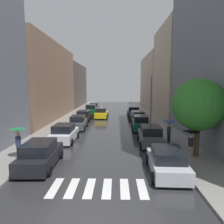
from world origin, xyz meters
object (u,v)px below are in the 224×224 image
(parked_car_left_third, at_px, (78,123))
(pedestrian_near_tree, at_px, (169,127))
(street_tree_right, at_px, (199,105))
(parked_car_left_second, at_px, (64,134))
(taxi_midroad, at_px, (101,113))
(parked_car_left_nearest, at_px, (40,155))
(pedestrian_by_kerb, at_px, (191,137))
(lamp_post_right, at_px, (151,95))
(pedestrian_foreground, at_px, (18,136))
(parked_car_right_second, at_px, (150,136))
(parked_car_right_third, at_px, (141,123))
(parked_car_right_fourth, at_px, (138,117))
(parked_car_right_fifth, at_px, (134,111))
(parked_car_left_sixth, at_px, (94,107))
(parked_car_right_nearest, at_px, (167,162))
(parked_car_left_fifth, at_px, (91,110))
(parked_car_left_fourth, at_px, (84,116))

(parked_car_left_third, distance_m, pedestrian_near_tree, 11.47)
(pedestrian_near_tree, bearing_deg, street_tree_right, 104.20)
(parked_car_left_second, height_order, taxi_midroad, taxi_midroad)
(parked_car_left_nearest, height_order, pedestrian_by_kerb, pedestrian_by_kerb)
(taxi_midroad, bearing_deg, lamp_post_right, -127.87)
(pedestrian_foreground, bearing_deg, parked_car_right_second, -126.16)
(parked_car_right_third, bearing_deg, taxi_midroad, 32.00)
(parked_car_right_fourth, distance_m, parked_car_right_fifth, 6.01)
(parked_car_left_sixth, bearing_deg, parked_car_left_nearest, -179.74)
(pedestrian_foreground, bearing_deg, parked_car_left_third, -70.47)
(parked_car_right_nearest, relative_size, street_tree_right, 0.81)
(pedestrian_by_kerb, bearing_deg, parked_car_right_nearest, 114.50)
(parked_car_left_second, height_order, parked_car_right_third, parked_car_right_third)
(parked_car_left_fifth, height_order, parked_car_right_fifth, parked_car_left_fifth)
(pedestrian_by_kerb, bearing_deg, lamp_post_right, -22.26)
(pedestrian_foreground, bearing_deg, street_tree_right, -145.40)
(taxi_midroad, bearing_deg, street_tree_right, -155.90)
(parked_car_right_fifth, height_order, pedestrian_foreground, pedestrian_foreground)
(parked_car_left_third, bearing_deg, parked_car_right_fourth, -56.82)
(parked_car_left_nearest, bearing_deg, parked_car_left_second, -2.19)
(parked_car_left_third, height_order, parked_car_left_fourth, parked_car_left_third)
(street_tree_right, bearing_deg, pedestrian_by_kerb, -164.46)
(parked_car_left_fourth, relative_size, parked_car_left_fifth, 1.05)
(parked_car_right_fifth, bearing_deg, pedestrian_by_kerb, -171.86)
(parked_car_left_third, xyz_separation_m, parked_car_left_fifth, (0.02, 12.82, 0.08))
(lamp_post_right, bearing_deg, parked_car_left_fourth, 163.90)
(parked_car_left_nearest, relative_size, parked_car_left_third, 1.05)
(parked_car_left_nearest, distance_m, parked_car_right_third, 14.13)
(parked_car_left_sixth, relative_size, pedestrian_by_kerb, 2.62)
(parked_car_right_fourth, height_order, pedestrian_by_kerb, pedestrian_by_kerb)
(parked_car_left_nearest, xyz_separation_m, parked_car_right_fifth, (7.89, 23.72, -0.03))
(pedestrian_by_kerb, bearing_deg, parked_car_left_nearest, 75.13)
(pedestrian_foreground, bearing_deg, lamp_post_right, -97.85)
(parked_car_left_fifth, bearing_deg, pedestrian_near_tree, -156.17)
(pedestrian_near_tree, relative_size, lamp_post_right, 0.29)
(parked_car_left_nearest, xyz_separation_m, street_tree_right, (10.74, 2.02, 3.08))
(parked_car_right_second, bearing_deg, parked_car_left_nearest, 125.48)
(pedestrian_by_kerb, bearing_deg, parked_car_left_second, 41.72)
(parked_car_left_third, height_order, pedestrian_near_tree, pedestrian_near_tree)
(parked_car_left_fifth, distance_m, lamp_post_right, 13.63)
(parked_car_left_third, xyz_separation_m, parked_car_right_nearest, (7.68, -13.11, -0.02))
(parked_car_right_nearest, bearing_deg, parked_car_right_fourth, 1.88)
(parked_car_left_nearest, height_order, parked_car_left_second, parked_car_left_nearest)
(parked_car_right_nearest, xyz_separation_m, parked_car_right_fourth, (0.05, 18.58, -0.01))
(parked_car_left_nearest, height_order, parked_car_right_fourth, parked_car_left_nearest)
(parked_car_left_fourth, height_order, pedestrian_by_kerb, pedestrian_by_kerb)
(parked_car_left_fifth, height_order, lamp_post_right, lamp_post_right)
(parked_car_left_fifth, bearing_deg, parked_car_left_fourth, 176.21)
(parked_car_left_fourth, height_order, parked_car_right_nearest, parked_car_right_nearest)
(parked_car_left_nearest, xyz_separation_m, pedestrian_near_tree, (9.62, 5.66, 0.80))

